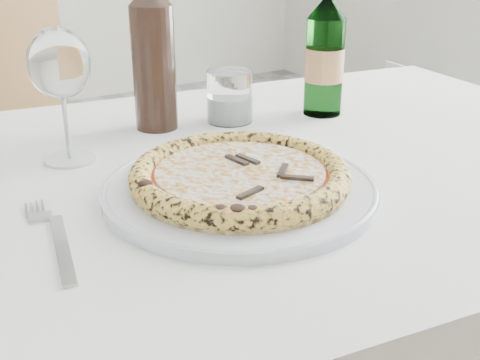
{
  "coord_description": "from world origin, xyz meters",
  "views": [
    {
      "loc": [
        -0.3,
        -0.85,
        1.07
      ],
      "look_at": [
        0.06,
        -0.26,
        0.78
      ],
      "focal_mm": 45.0,
      "sensor_mm": 36.0,
      "label": 1
    }
  ],
  "objects_px": {
    "dining_table": "(204,227)",
    "wine_bottle": "(153,55)",
    "chair_far": "(18,151)",
    "wine_glass": "(59,67)",
    "tumbler": "(230,100)",
    "plate": "(240,188)",
    "beer_bottle": "(325,55)",
    "pizza": "(240,175)"
  },
  "relations": [
    {
      "from": "plate",
      "to": "dining_table",
      "type": "bearing_deg",
      "value": 90.0
    },
    {
      "from": "dining_table",
      "to": "pizza",
      "type": "distance_m",
      "value": 0.15
    },
    {
      "from": "chair_far",
      "to": "plate",
      "type": "height_order",
      "value": "chair_far"
    },
    {
      "from": "chair_far",
      "to": "plate",
      "type": "bearing_deg",
      "value": -84.77
    },
    {
      "from": "dining_table",
      "to": "pizza",
      "type": "xyz_separation_m",
      "value": [
        -0.0,
        -0.1,
        0.12
      ]
    },
    {
      "from": "plate",
      "to": "pizza",
      "type": "xyz_separation_m",
      "value": [
        -0.0,
        0.0,
        0.02
      ]
    },
    {
      "from": "tumbler",
      "to": "dining_table",
      "type": "bearing_deg",
      "value": -130.72
    },
    {
      "from": "plate",
      "to": "chair_far",
      "type": "bearing_deg",
      "value": 95.23
    },
    {
      "from": "chair_far",
      "to": "tumbler",
      "type": "relative_size",
      "value": 10.58
    },
    {
      "from": "chair_far",
      "to": "pizza",
      "type": "distance_m",
      "value": 0.98
    },
    {
      "from": "tumbler",
      "to": "beer_bottle",
      "type": "xyz_separation_m",
      "value": [
        0.16,
        -0.05,
        0.07
      ]
    },
    {
      "from": "wine_glass",
      "to": "tumbler",
      "type": "relative_size",
      "value": 2.18
    },
    {
      "from": "beer_bottle",
      "to": "chair_far",
      "type": "bearing_deg",
      "value": 118.82
    },
    {
      "from": "plate",
      "to": "tumbler",
      "type": "bearing_deg",
      "value": 61.47
    },
    {
      "from": "dining_table",
      "to": "plate",
      "type": "bearing_deg",
      "value": -90.0
    },
    {
      "from": "plate",
      "to": "wine_glass",
      "type": "height_order",
      "value": "wine_glass"
    },
    {
      "from": "chair_far",
      "to": "beer_bottle",
      "type": "xyz_separation_m",
      "value": [
        0.4,
        -0.73,
        0.33
      ]
    },
    {
      "from": "chair_far",
      "to": "wine_bottle",
      "type": "relative_size",
      "value": 3.25
    },
    {
      "from": "chair_far",
      "to": "plate",
      "type": "relative_size",
      "value": 2.67
    },
    {
      "from": "pizza",
      "to": "wine_glass",
      "type": "xyz_separation_m",
      "value": [
        -0.15,
        0.23,
        0.11
      ]
    },
    {
      "from": "wine_glass",
      "to": "beer_bottle",
      "type": "xyz_separation_m",
      "value": [
        0.46,
        -0.01,
        -0.03
      ]
    },
    {
      "from": "chair_far",
      "to": "tumbler",
      "type": "xyz_separation_m",
      "value": [
        0.23,
        -0.68,
        0.26
      ]
    },
    {
      "from": "dining_table",
      "to": "tumbler",
      "type": "distance_m",
      "value": 0.26
    },
    {
      "from": "wine_bottle",
      "to": "beer_bottle",
      "type": "bearing_deg",
      "value": -15.99
    },
    {
      "from": "plate",
      "to": "wine_bottle",
      "type": "distance_m",
      "value": 0.33
    },
    {
      "from": "pizza",
      "to": "wine_bottle",
      "type": "bearing_deg",
      "value": 85.26
    },
    {
      "from": "plate",
      "to": "wine_glass",
      "type": "distance_m",
      "value": 0.3
    },
    {
      "from": "wine_glass",
      "to": "beer_bottle",
      "type": "bearing_deg",
      "value": -1.04
    },
    {
      "from": "beer_bottle",
      "to": "tumbler",
      "type": "bearing_deg",
      "value": 163.57
    },
    {
      "from": "tumbler",
      "to": "beer_bottle",
      "type": "height_order",
      "value": "beer_bottle"
    },
    {
      "from": "dining_table",
      "to": "chair_far",
      "type": "xyz_separation_m",
      "value": [
        -0.09,
        0.85,
        -0.13
      ]
    },
    {
      "from": "tumbler",
      "to": "wine_bottle",
      "type": "relative_size",
      "value": 0.31
    },
    {
      "from": "pizza",
      "to": "beer_bottle",
      "type": "bearing_deg",
      "value": 35.49
    },
    {
      "from": "chair_far",
      "to": "pizza",
      "type": "bearing_deg",
      "value": -84.77
    },
    {
      "from": "plate",
      "to": "beer_bottle",
      "type": "bearing_deg",
      "value": 35.49
    },
    {
      "from": "beer_bottle",
      "to": "dining_table",
      "type": "bearing_deg",
      "value": -158.55
    },
    {
      "from": "dining_table",
      "to": "beer_bottle",
      "type": "height_order",
      "value": "beer_bottle"
    },
    {
      "from": "chair_far",
      "to": "tumbler",
      "type": "height_order",
      "value": "chair_far"
    },
    {
      "from": "dining_table",
      "to": "wine_glass",
      "type": "height_order",
      "value": "wine_glass"
    },
    {
      "from": "tumbler",
      "to": "wine_bottle",
      "type": "height_order",
      "value": "wine_bottle"
    },
    {
      "from": "wine_bottle",
      "to": "plate",
      "type": "bearing_deg",
      "value": -94.74
    },
    {
      "from": "dining_table",
      "to": "wine_bottle",
      "type": "xyz_separation_m",
      "value": [
        0.03,
        0.21,
        0.21
      ]
    }
  ]
}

